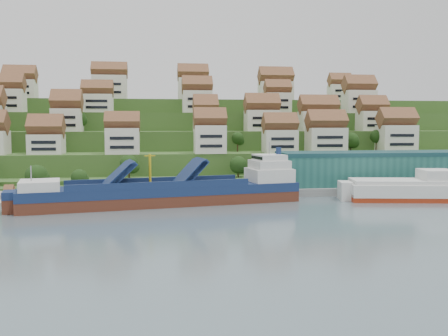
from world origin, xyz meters
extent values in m
plane|color=slate|center=(0.00, 0.00, 0.00)|extent=(300.00, 300.00, 0.00)
cube|color=gray|center=(20.00, 15.00, 1.10)|extent=(180.00, 14.00, 2.20)
cube|color=#2D4C1E|center=(0.00, 86.00, 2.00)|extent=(260.00, 128.00, 4.00)
cube|color=#2D4C1E|center=(0.00, 91.00, 5.50)|extent=(260.00, 118.00, 11.00)
cube|color=#2D4C1E|center=(0.00, 99.00, 9.00)|extent=(260.00, 102.00, 18.00)
cube|color=#2D4C1E|center=(0.00, 107.00, 12.50)|extent=(260.00, 86.00, 25.00)
cube|color=#2D4C1E|center=(0.00, 116.00, 15.50)|extent=(260.00, 68.00, 31.00)
cube|color=silver|center=(-49.86, 39.54, 14.15)|extent=(10.62, 8.57, 6.31)
cube|color=silver|center=(-25.52, 36.01, 15.17)|extent=(10.62, 7.03, 8.34)
cube|color=silver|center=(2.71, 35.61, 15.60)|extent=(10.17, 7.62, 9.20)
cube|color=silver|center=(26.92, 38.14, 14.81)|extent=(11.09, 7.73, 7.62)
cube|color=silver|center=(43.78, 39.69, 15.16)|extent=(12.96, 8.26, 8.31)
cube|color=silver|center=(70.19, 40.57, 15.60)|extent=(12.57, 8.31, 9.21)
cube|color=silver|center=(-45.85, 55.22, 21.99)|extent=(10.11, 8.98, 7.98)
cube|color=silver|center=(2.98, 52.76, 21.40)|extent=(8.49, 8.56, 6.80)
cube|color=silver|center=(24.56, 56.44, 21.89)|extent=(12.38, 8.36, 7.77)
cube|color=silver|center=(46.01, 55.06, 21.68)|extent=(14.01, 8.18, 7.36)
cube|color=silver|center=(67.88, 56.06, 21.78)|extent=(10.50, 8.04, 7.56)
cube|color=silver|center=(-69.18, 69.29, 29.26)|extent=(11.19, 7.86, 8.53)
cube|color=silver|center=(-36.98, 71.04, 28.53)|extent=(11.49, 7.30, 7.05)
cube|color=silver|center=(1.48, 70.59, 29.33)|extent=(11.37, 7.79, 8.66)
cube|color=silver|center=(34.08, 70.83, 29.07)|extent=(10.12, 7.14, 8.13)
cube|color=silver|center=(68.10, 69.65, 29.65)|extent=(12.33, 8.47, 9.31)
cube|color=silver|center=(-69.50, 87.59, 34.77)|extent=(12.42, 8.03, 7.53)
cube|color=silver|center=(-33.74, 87.74, 35.92)|extent=(14.07, 7.51, 9.83)
cube|color=silver|center=(1.16, 87.85, 35.57)|extent=(12.51, 8.15, 9.13)
cube|color=silver|center=(37.50, 88.19, 35.00)|extent=(14.28, 8.73, 8.01)
cube|color=silver|center=(68.16, 91.57, 34.69)|extent=(9.86, 7.05, 7.38)
ellipsoid|color=#1F3E14|center=(10.57, 26.11, 7.85)|extent=(5.45, 5.45, 5.45)
ellipsoid|color=#1F3E14|center=(-23.12, 26.29, 8.48)|extent=(5.57, 5.57, 5.57)
ellipsoid|color=#1F3E14|center=(54.26, 43.11, 14.81)|extent=(5.67, 5.67, 5.67)
ellipsoid|color=#1F3E14|center=(63.89, 43.11, 16.22)|extent=(4.79, 4.79, 4.79)
ellipsoid|color=#1F3E14|center=(13.26, 43.66, 15.74)|extent=(4.25, 4.25, 4.25)
ellipsoid|color=#1F3E14|center=(44.66, 59.83, 23.60)|extent=(4.95, 4.95, 4.95)
ellipsoid|color=#1F3E14|center=(-52.48, 59.38, 21.91)|extent=(4.92, 4.92, 4.92)
ellipsoid|color=#1F3E14|center=(-42.59, 57.97, 22.89)|extent=(5.67, 5.67, 5.67)
ellipsoid|color=#1F3E14|center=(36.96, 75.94, 29.28)|extent=(5.11, 5.11, 5.11)
ellipsoid|color=#1F3E14|center=(36.48, 73.97, 28.69)|extent=(4.59, 4.59, 4.59)
ellipsoid|color=#1F3E14|center=(-48.57, 19.00, 5.96)|extent=(6.36, 6.36, 6.36)
ellipsoid|color=#1F3E14|center=(-36.83, 19.00, 5.31)|extent=(4.78, 4.78, 4.78)
cube|color=#236057|center=(52.00, 17.00, 7.20)|extent=(60.00, 15.00, 10.00)
cylinder|color=gray|center=(18.00, 10.00, 6.20)|extent=(0.16, 0.16, 8.00)
cube|color=maroon|center=(18.60, 10.00, 9.80)|extent=(1.20, 0.05, 0.80)
cube|color=white|center=(-54.00, 11.50, 2.10)|extent=(2.40, 2.20, 2.20)
cube|color=#56281A|center=(-12.91, -0.51, 1.00)|extent=(71.30, 23.10, 4.52)
cube|color=navy|center=(-12.91, -0.51, 3.89)|extent=(71.32, 23.21, 2.35)
cube|color=silver|center=(-42.26, -5.76, 6.15)|extent=(10.71, 11.73, 2.35)
cube|color=#262628|center=(-14.69, -0.82, 5.06)|extent=(46.10, 17.04, 0.27)
cube|color=navy|center=(-24.47, -2.58, 8.13)|extent=(8.42, 11.01, 6.25)
cube|color=navy|center=(-6.68, 0.61, 8.13)|extent=(8.09, 10.95, 6.60)
cylinder|color=gold|center=(-16.47, -1.14, 9.04)|extent=(0.73, 0.73, 8.13)
cube|color=silver|center=(15.56, 4.59, 6.78)|extent=(12.49, 12.05, 3.61)
cube|color=silver|center=(15.56, 4.59, 9.67)|extent=(10.52, 10.67, 2.26)
cube|color=silver|center=(15.56, 4.59, 11.57)|extent=(8.55, 9.28, 1.63)
cylinder|color=navy|center=(18.23, 5.07, 13.28)|extent=(1.68, 1.68, 1.99)
cube|color=maroon|center=(52.47, -1.23, 0.62)|extent=(32.69, 16.56, 2.70)
cube|color=silver|center=(52.47, -1.23, 2.91)|extent=(32.71, 16.67, 3.33)
cube|color=silver|center=(52.47, -1.23, 4.99)|extent=(30.96, 15.17, 1.25)
cube|color=silver|center=(60.16, -2.55, 6.76)|extent=(9.75, 10.43, 3.12)
camera|label=1|loc=(-15.00, -127.39, 20.50)|focal=40.00mm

